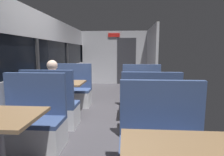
{
  "coord_description": "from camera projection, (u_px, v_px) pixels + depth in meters",
  "views": [
    {
      "loc": [
        0.47,
        -3.89,
        1.42
      ],
      "look_at": [
        0.16,
        0.58,
        0.77
      ],
      "focal_mm": 29.39,
      "sensor_mm": 36.0,
      "label": 1
    }
  ],
  "objects": [
    {
      "name": "carriage_aisle_panel_right",
      "position": [
        151.0,
        59.0,
        6.77
      ],
      "size": [
        0.08,
        2.4,
        2.3
      ],
      "primitive_type": "cube",
      "color": "#B2B2B7",
      "rests_on": "ground_plane"
    },
    {
      "name": "bench_rear_aisle_facing_end",
      "position": [
        149.0,
        116.0,
        3.14
      ],
      "size": [
        0.95,
        0.5,
        1.1
      ],
      "color": "silver",
      "rests_on": "ground_plane"
    },
    {
      "name": "seated_passenger",
      "position": [
        53.0,
        98.0,
        3.5
      ],
      "size": [
        0.47,
        0.55,
        1.26
      ],
      "color": "#26262D",
      "rests_on": "ground_plane"
    },
    {
      "name": "carriage_window_panel_left",
      "position": [
        37.0,
        66.0,
        4.01
      ],
      "size": [
        0.09,
        8.48,
        2.3
      ],
      "color": "#B2B2B7",
      "rests_on": "ground_plane"
    },
    {
      "name": "dining_table_mid_window",
      "position": [
        64.0,
        87.0,
        4.11
      ],
      "size": [
        0.9,
        0.7,
        0.74
      ],
      "color": "#9E9EA3",
      "rests_on": "ground_plane"
    },
    {
      "name": "bench_rear_aisle_facing_entry",
      "position": [
        142.0,
        96.0,
        4.52
      ],
      "size": [
        0.95,
        0.5,
        1.1
      ],
      "color": "silver",
      "rests_on": "ground_plane"
    },
    {
      "name": "ground_plane",
      "position": [
        103.0,
        116.0,
        4.07
      ],
      "size": [
        3.3,
        9.2,
        0.02
      ],
      "primitive_type": "cube",
      "color": "#423F44"
    },
    {
      "name": "bench_front_aisle_facing_entry",
      "position": [
        163.0,
        152.0,
        2.0
      ],
      "size": [
        0.95,
        0.5,
        1.1
      ],
      "color": "silver",
      "rests_on": "ground_plane"
    },
    {
      "name": "bench_near_window_facing_entry",
      "position": [
        32.0,
        126.0,
        2.71
      ],
      "size": [
        0.95,
        0.5,
        1.1
      ],
      "color": "silver",
      "rests_on": "ground_plane"
    },
    {
      "name": "carriage_end_bulkhead",
      "position": [
        115.0,
        58.0,
        8.05
      ],
      "size": [
        2.9,
        0.11,
        2.3
      ],
      "color": "#B2B2B7",
      "rests_on": "ground_plane"
    },
    {
      "name": "dining_table_rear_aisle",
      "position": [
        145.0,
        90.0,
        3.79
      ],
      "size": [
        0.9,
        0.7,
        0.74
      ],
      "color": "#9E9EA3",
      "rests_on": "ground_plane"
    },
    {
      "name": "bench_mid_window_facing_end",
      "position": [
        52.0,
        110.0,
        3.46
      ],
      "size": [
        0.95,
        0.5,
        1.1
      ],
      "color": "silver",
      "rests_on": "ground_plane"
    },
    {
      "name": "bench_mid_window_facing_entry",
      "position": [
        73.0,
        93.0,
        4.84
      ],
      "size": [
        0.95,
        0.5,
        1.1
      ],
      "color": "silver",
      "rests_on": "ground_plane"
    }
  ]
}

